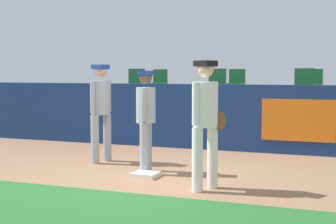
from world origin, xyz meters
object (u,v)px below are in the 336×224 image
Objects in this scene: seat_back_center at (236,82)px; seat_front_left at (135,83)px; seat_front_right at (304,84)px; seat_back_left at (159,82)px; player_fielder_home at (206,116)px; seat_back_right at (314,83)px; player_coach_visitor at (101,106)px; seat_front_center at (216,83)px; first_base at (146,175)px; player_runner_visitor at (146,114)px.

seat_back_center and seat_front_left have the same top height.
seat_front_right is 4.78m from seat_back_left.
player_fielder_home is 6.34m from seat_front_left.
player_coach_visitor is at bearing -121.39° from seat_back_right.
seat_back_left is at bearing 141.84° from seat_front_center.
seat_front_left is at bearing -142.27° from seat_back_center.
player_coach_visitor is at bearing -107.67° from seat_front_center.
player_fielder_home reaches higher than first_base.
seat_back_right is at bearing 88.08° from seat_front_right.
seat_back_center is at bearing 87.52° from seat_front_center.
player_fielder_home reaches higher than player_runner_visitor.
seat_front_center is at bearing 167.94° from player_runner_visitor.
seat_front_center is 1.80m from seat_back_center.
seat_front_right is (2.15, 4.37, 0.44)m from player_runner_visitor.
player_fielder_home is at bearing -23.04° from first_base.
seat_back_left is (-4.43, 1.80, -0.00)m from seat_front_right.
player_runner_visitor is 2.08× the size of seat_back_center.
first_base is 0.48× the size of seat_front_center.
player_runner_visitor is at bearing -109.68° from seat_back_right.
first_base is at bearing -112.81° from seat_front_right.
seat_front_center is (2.29, -1.80, -0.00)m from seat_back_left.
seat_back_left is 2.37m from seat_back_center.
player_coach_visitor is (-2.52, 1.45, -0.01)m from player_fielder_home.
seat_back_left is at bearing -171.65° from player_runner_visitor.
player_runner_visitor is at bearing -90.80° from seat_back_center.
player_coach_visitor is 5.73m from seat_back_center.
player_fielder_home is at bearing -55.68° from seat_front_left.
player_fielder_home is at bearing 45.19° from player_runner_visitor.
seat_back_center is 2.94m from seat_front_left.
player_runner_visitor is at bearing -99.40° from player_fielder_home.
player_fielder_home is 2.91m from player_coach_visitor.
player_runner_visitor is (-0.16, 0.36, 0.97)m from first_base.
player_coach_visitor is 2.22× the size of seat_back_left.
player_fielder_home is 5.40m from seat_front_center.
first_base is at bearing 70.40° from player_coach_visitor.
player_runner_visitor is 2.08× the size of seat_front_left.
first_base is 1.95m from player_coach_visitor.
seat_back_right is at bearing 148.36° from player_runner_visitor.
seat_front_center is (-1.32, 5.23, 0.36)m from player_fielder_home.
player_runner_visitor is 4.89m from seat_front_right.
player_runner_visitor is 2.08× the size of seat_back_left.
seat_front_right reaches higher than player_runner_visitor.
seat_front_center is (0.01, 4.37, 0.44)m from player_runner_visitor.
player_coach_visitor is 2.22× the size of seat_back_right.
seat_back_right reaches higher than player_runner_visitor.
seat_back_right is at bearing 22.04° from seat_front_left.
seat_back_center reaches higher than player_runner_visitor.
seat_front_right and seat_front_center have the same top height.
seat_front_right is at bearing 0.00° from seat_front_left.
seat_back_center is at bearing -146.52° from player_fielder_home.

